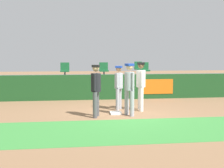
{
  "coord_description": "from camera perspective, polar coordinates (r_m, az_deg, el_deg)",
  "views": [
    {
      "loc": [
        -1.75,
        -10.46,
        2.11
      ],
      "look_at": [
        -0.24,
        1.02,
        1.0
      ],
      "focal_mm": 47.46,
      "sensor_mm": 36.0,
      "label": 1
    }
  ],
  "objects": [
    {
      "name": "field_wall",
      "position": [
        14.34,
        -0.41,
        -0.57
      ],
      "size": [
        18.0,
        0.26,
        1.2
      ],
      "color": "#19471E",
      "rests_on": "ground_plane"
    },
    {
      "name": "grass_foreground_strip",
      "position": [
        8.57,
        4.58,
        -8.78
      ],
      "size": [
        18.0,
        2.8,
        0.01
      ],
      "primitive_type": "cube",
      "color": "#388438",
      "rests_on": "ground_plane"
    },
    {
      "name": "ground_plane",
      "position": [
        10.82,
        1.96,
        -5.78
      ],
      "size": [
        60.0,
        60.0,
        0.0
      ],
      "primitive_type": "plane",
      "color": "#846042"
    },
    {
      "name": "seat_front_right",
      "position": [
        16.08,
        6.35,
        2.87
      ],
      "size": [
        0.45,
        0.44,
        0.84
      ],
      "color": "#4C4C51",
      "rests_on": "bleacher_platform"
    },
    {
      "name": "player_umpire",
      "position": [
        10.13,
        -3.12,
        -0.57
      ],
      "size": [
        0.43,
        0.49,
        1.8
      ],
      "rotation": [
        0.0,
        0.0,
        -1.86
      ],
      "color": "#4C4C51",
      "rests_on": "ground_plane"
    },
    {
      "name": "first_base",
      "position": [
        10.79,
        0.7,
        -5.59
      ],
      "size": [
        0.4,
        0.4,
        0.08
      ],
      "primitive_type": "cube",
      "color": "white",
      "rests_on": "ground_plane"
    },
    {
      "name": "bleacher_platform",
      "position": [
        16.89,
        -1.52,
        -0.13
      ],
      "size": [
        18.0,
        4.8,
        0.92
      ],
      "primitive_type": "cube",
      "color": "#59595E",
      "rests_on": "ground_plane"
    },
    {
      "name": "seat_front_center",
      "position": [
        15.69,
        -1.59,
        2.84
      ],
      "size": [
        0.46,
        0.44,
        0.84
      ],
      "color": "#4C4C51",
      "rests_on": "bleacher_platform"
    },
    {
      "name": "player_coach_visitor",
      "position": [
        10.39,
        3.37,
        -0.3
      ],
      "size": [
        0.46,
        0.48,
        1.84
      ],
      "rotation": [
        0.0,
        0.0,
        -1.15
      ],
      "color": "#9EA3AD",
      "rests_on": "ground_plane"
    },
    {
      "name": "player_fielder_home",
      "position": [
        11.4,
        5.58,
        0.23
      ],
      "size": [
        0.37,
        0.57,
        1.86
      ],
      "rotation": [
        0.0,
        0.0,
        -1.63
      ],
      "color": "white",
      "rests_on": "ground_plane"
    },
    {
      "name": "player_runner_visitor",
      "position": [
        11.52,
        1.31,
        -0.08
      ],
      "size": [
        0.43,
        0.44,
        1.72
      ],
      "rotation": [
        0.0,
        0.0,
        -2.01
      ],
      "color": "#9EA3AD",
      "rests_on": "ground_plane"
    },
    {
      "name": "seat_back_right",
      "position": [
        17.84,
        5.12,
        3.14
      ],
      "size": [
        0.46,
        0.44,
        0.84
      ],
      "color": "#4C4C51",
      "rests_on": "bleacher_platform"
    },
    {
      "name": "seat_front_left",
      "position": [
        15.61,
        -9.07,
        2.76
      ],
      "size": [
        0.46,
        0.44,
        0.84
      ],
      "color": "#4C4C51",
      "rests_on": "bleacher_platform"
    }
  ]
}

